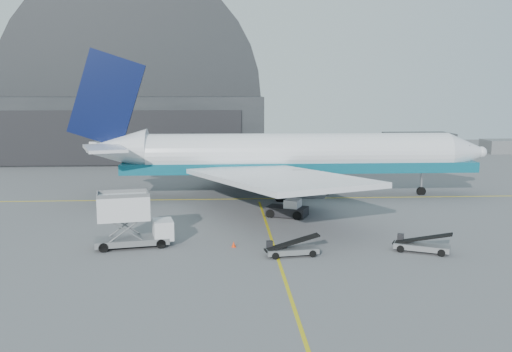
{
  "coord_description": "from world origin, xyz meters",
  "views": [
    {
      "loc": [
        -4.3,
        -48.75,
        13.34
      ],
      "look_at": [
        -0.91,
        9.14,
        4.5
      ],
      "focal_mm": 40.0,
      "sensor_mm": 36.0,
      "label": 1
    }
  ],
  "objects": [
    {
      "name": "pushback_tug",
      "position": [
        2.54,
        9.91,
        0.73
      ],
      "size": [
        4.76,
        3.82,
        1.94
      ],
      "rotation": [
        0.0,
        0.0,
        -0.42
      ],
      "color": "black",
      "rests_on": "ground"
    },
    {
      "name": "catering_truck",
      "position": [
        -12.18,
        -0.99,
        2.28
      ],
      "size": [
        6.9,
        3.66,
        4.5
      ],
      "rotation": [
        0.0,
        0.0,
        0.2
      ],
      "color": "slate",
      "rests_on": "ground"
    },
    {
      "name": "hangar",
      "position": [
        -22.0,
        64.95,
        9.54
      ],
      "size": [
        50.0,
        28.3,
        28.0
      ],
      "color": "black",
      "rests_on": "ground"
    },
    {
      "name": "ground",
      "position": [
        0.0,
        0.0,
        0.0
      ],
      "size": [
        200.0,
        200.0,
        0.0
      ],
      "primitive_type": "plane",
      "color": "#565659",
      "rests_on": "ground"
    },
    {
      "name": "belt_loader_b",
      "position": [
        12.02,
        -3.95,
        0.56
      ],
      "size": [
        4.7,
        3.27,
        1.8
      ],
      "rotation": [
        0.0,
        0.0,
        -0.44
      ],
      "color": "slate",
      "rests_on": "ground"
    },
    {
      "name": "distant_bldg_b",
      "position": [
        55.0,
        68.0,
        0.0
      ],
      "size": [
        8.0,
        6.0,
        2.8
      ],
      "primitive_type": "cube",
      "color": "slate",
      "rests_on": "ground"
    },
    {
      "name": "distant_bldg_a",
      "position": [
        38.0,
        72.0,
        0.0
      ],
      "size": [
        14.0,
        8.0,
        4.0
      ],
      "primitive_type": "cube",
      "color": "black",
      "rests_on": "ground"
    },
    {
      "name": "taxi_lines",
      "position": [
        0.0,
        12.67,
        0.01
      ],
      "size": [
        80.0,
        42.12,
        0.02
      ],
      "color": "gold",
      "rests_on": "ground"
    },
    {
      "name": "belt_loader_a",
      "position": [
        1.15,
        -4.4,
        0.53
      ],
      "size": [
        4.59,
        2.09,
        1.72
      ],
      "rotation": [
        0.0,
        0.0,
        0.14
      ],
      "color": "slate",
      "rests_on": "ground"
    },
    {
      "name": "traffic_cone",
      "position": [
        -3.45,
        -1.55,
        0.24
      ],
      "size": [
        0.35,
        0.35,
        0.51
      ],
      "color": "#F03207",
      "rests_on": "ground"
    },
    {
      "name": "airliner",
      "position": [
        3.11,
        21.38,
        5.14
      ],
      "size": [
        52.29,
        50.71,
        18.35
      ],
      "color": "white",
      "rests_on": "ground"
    }
  ]
}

